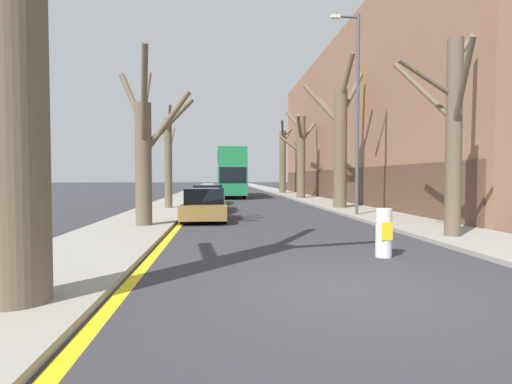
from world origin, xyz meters
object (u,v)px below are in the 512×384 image
parked_car_0 (205,205)px  parked_car_1 (208,199)px  traffic_bollard (384,233)px  street_tree_right_0 (452,128)px  parked_car_2 (211,195)px  street_tree_right_3 (283,159)px  street_tree_left_1 (146,148)px  street_tree_left_2 (168,159)px  street_tree_right_2 (301,153)px  double_decker_bus (231,171)px  lamp_post (356,106)px  street_tree_left_0 (19,28)px  street_tree_right_1 (339,140)px

parked_car_0 → parked_car_1: bearing=90.0°
parked_car_0 → traffic_bollard: size_ratio=3.55×
street_tree_right_0 → parked_car_2: 18.93m
street_tree_right_3 → street_tree_left_1: bearing=-108.3°
parked_car_0 → street_tree_left_2: bearing=110.6°
street_tree_left_1 → street_tree_left_2: bearing=91.9°
parked_car_0 → parked_car_1: (0.00, 5.15, 0.03)m
street_tree_right_2 → double_decker_bus: bearing=142.5°
street_tree_right_2 → lamp_post: 15.87m
parked_car_2 → traffic_bollard: parked_car_2 is taller
street_tree_right_3 → double_decker_bus: bearing=-134.4°
street_tree_left_1 → double_decker_bus: bearing=80.9°
parked_car_1 → street_tree_left_2: bearing=156.0°
street_tree_left_0 → street_tree_right_2: bearing=71.0°
street_tree_right_2 → street_tree_left_1: bearing=-116.9°
parked_car_0 → lamp_post: size_ratio=0.43×
street_tree_right_2 → lamp_post: lamp_post is taller
street_tree_right_2 → parked_car_2: (-7.65, -5.63, -3.35)m
street_tree_right_1 → street_tree_right_2: bearing=89.9°
street_tree_left_0 → street_tree_right_1: street_tree_left_0 is taller
parked_car_1 → lamp_post: bearing=-31.1°
street_tree_right_0 → street_tree_right_2: 22.76m
street_tree_left_1 → parked_car_0: bearing=49.6°
street_tree_right_2 → lamp_post: (-0.61, -15.81, 1.24)m
street_tree_left_1 → street_tree_right_2: 21.47m
street_tree_right_3 → parked_car_2: (-7.80, -16.36, -3.35)m
parked_car_2 → traffic_bollard: bearing=-77.0°
street_tree_right_2 → street_tree_right_1: bearing=-90.1°
street_tree_left_2 → street_tree_right_0: size_ratio=0.87×
street_tree_left_1 → street_tree_left_2: street_tree_left_1 is taller
street_tree_left_2 → double_decker_bus: 15.61m
street_tree_right_2 → parked_car_0: bearing=-114.6°
lamp_post → street_tree_right_3: bearing=88.4°
street_tree_right_1 → lamp_post: size_ratio=0.92×
street_tree_left_2 → double_decker_bus: street_tree_left_2 is taller
street_tree_left_1 → lamp_post: bearing=20.0°
street_tree_left_0 → street_tree_right_3: size_ratio=1.12×
traffic_bollard → street_tree_left_1: bearing=137.5°
street_tree_right_1 → street_tree_left_1: bearing=-141.1°
parked_car_1 → street_tree_right_0: bearing=-55.8°
street_tree_left_0 → street_tree_right_1: size_ratio=1.05×
street_tree_left_0 → parked_car_0: size_ratio=2.25×
street_tree_left_2 → traffic_bollard: (6.84, -14.61, -2.36)m
parked_car_0 → street_tree_right_0: bearing=-38.5°
street_tree_right_3 → lamp_post: lamp_post is taller
street_tree_left_1 → street_tree_right_1: (9.69, 7.82, 1.12)m
street_tree_left_2 → parked_car_1: street_tree_left_2 is taller
street_tree_right_0 → lamp_post: 7.21m
street_tree_left_0 → lamp_post: (9.14, 12.45, 1.25)m
street_tree_left_2 → lamp_post: (9.37, -5.29, 2.28)m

